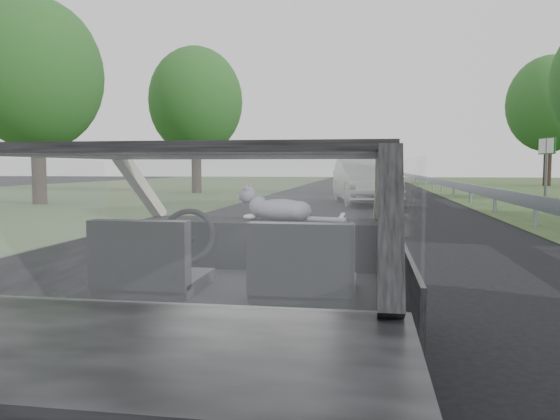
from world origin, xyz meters
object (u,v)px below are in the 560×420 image
(subject_car, at_px, (238,280))
(other_car, at_px, (365,181))
(cat, at_px, (281,208))
(highway_sign, at_px, (546,173))

(subject_car, xyz_separation_m, other_car, (0.57, 17.14, 0.12))
(cat, bearing_deg, highway_sign, 79.90)
(subject_car, height_order, other_car, other_car)
(cat, distance_m, other_car, 16.52)
(cat, bearing_deg, subject_car, -90.70)
(other_car, relative_size, highway_sign, 2.20)
(subject_car, height_order, highway_sign, highway_sign)
(other_car, bearing_deg, subject_car, -101.97)
(subject_car, xyz_separation_m, cat, (0.14, 0.63, 0.35))
(other_car, distance_m, highway_sign, 6.02)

